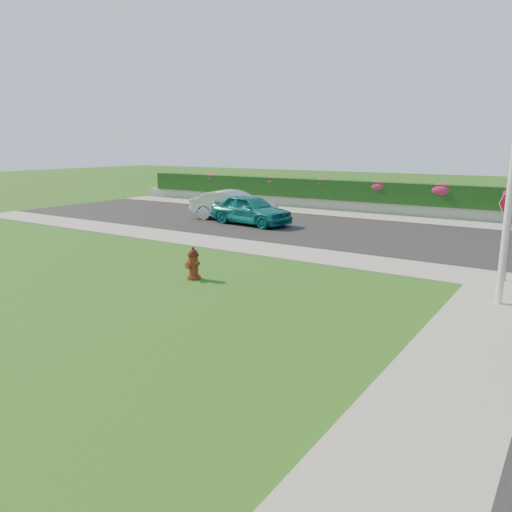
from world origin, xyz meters
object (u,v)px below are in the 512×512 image
Objects in this scene: fire_hydrant at (193,264)px; stop_sign at (512,215)px; sedan_silver at (234,206)px; sedan_teal at (251,209)px; utility_pole at (511,188)px.

stop_sign reaches higher than fire_hydrant.
sedan_silver is at bearing 132.64° from fire_hydrant.
sedan_silver is 1.74× the size of stop_sign.
utility_pole is (11.43, -6.61, 1.98)m from sedan_teal.
sedan_silver is (-1.45, 0.69, 0.02)m from sedan_teal.
utility_pole is at bearing 28.73° from fire_hydrant.
sedan_silver is 14.93m from utility_pole.
fire_hydrant is 0.36× the size of stop_sign.
sedan_teal is 1.61m from sedan_silver.
fire_hydrant is 8.63m from stop_sign.
utility_pole is 2.19× the size of stop_sign.
fire_hydrant is 9.62m from sedan_teal.
sedan_teal is at bearing -122.82° from sedan_silver.
stop_sign is (12.71, -5.02, 1.09)m from sedan_silver.
utility_pole is at bearing -69.99° from stop_sign.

